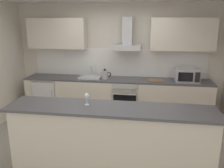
{
  "coord_description": "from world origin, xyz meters",
  "views": [
    {
      "loc": [
        0.68,
        -3.64,
        2.14
      ],
      "look_at": [
        0.06,
        0.46,
        1.05
      ],
      "focal_mm": 37.07,
      "sensor_mm": 36.0,
      "label": 1
    }
  ],
  "objects": [
    {
      "name": "kettle",
      "position": [
        -0.26,
        1.45,
        1.01
      ],
      "size": [
        0.29,
        0.15,
        0.24
      ],
      "color": "#B7BABC",
      "rests_on": "counter_back"
    },
    {
      "name": "backsplash_tile",
      "position": [
        0.0,
        1.82,
        1.23
      ],
      "size": [
        4.14,
        0.02,
        0.66
      ],
      "primitive_type": "cube",
      "color": "white"
    },
    {
      "name": "counter_island",
      "position": [
        0.19,
        -0.59,
        0.5
      ],
      "size": [
        3.01,
        0.64,
        0.99
      ],
      "color": "beige",
      "rests_on": "ground"
    },
    {
      "name": "sink",
      "position": [
        -0.61,
        1.49,
        0.93
      ],
      "size": [
        0.5,
        0.4,
        0.26
      ],
      "color": "silver",
      "rests_on": "counter_back"
    },
    {
      "name": "wine_glass",
      "position": [
        -0.16,
        -0.53,
        1.11
      ],
      "size": [
        0.08,
        0.08,
        0.18
      ],
      "color": "silver",
      "rests_on": "counter_island"
    },
    {
      "name": "oven",
      "position": [
        0.23,
        1.48,
        0.46
      ],
      "size": [
        0.6,
        0.62,
        0.8
      ],
      "color": "slate",
      "rests_on": "ground"
    },
    {
      "name": "counter_back",
      "position": [
        0.0,
        1.51,
        0.45
      ],
      "size": [
        4.28,
        0.6,
        0.9
      ],
      "color": "beige",
      "rests_on": "ground"
    },
    {
      "name": "upper_cabinets",
      "position": [
        0.0,
        1.66,
        1.91
      ],
      "size": [
        4.23,
        0.32,
        0.7
      ],
      "color": "beige"
    },
    {
      "name": "refrigerator",
      "position": [
        -1.68,
        1.48,
        0.43
      ],
      "size": [
        0.58,
        0.6,
        0.85
      ],
      "color": "white",
      "rests_on": "ground"
    },
    {
      "name": "chopping_board",
      "position": [
        0.9,
        1.46,
        0.91
      ],
      "size": [
        0.38,
        0.28,
        0.02
      ],
      "primitive_type": "cube",
      "rotation": [
        0.0,
        0.0,
        0.2
      ],
      "color": "#9E7247",
      "rests_on": "counter_back"
    },
    {
      "name": "ground",
      "position": [
        0.0,
        0.0,
        -0.01
      ],
      "size": [
        5.87,
        4.66,
        0.02
      ],
      "primitive_type": "cube",
      "color": "gray"
    },
    {
      "name": "range_hood",
      "position": [
        0.23,
        1.61,
        1.79
      ],
      "size": [
        0.62,
        0.45,
        0.72
      ],
      "color": "#B7BABC"
    },
    {
      "name": "wall_back",
      "position": [
        0.0,
        1.89,
        1.3
      ],
      "size": [
        5.87,
        0.12,
        2.6
      ],
      "primitive_type": "cube",
      "color": "silver",
      "rests_on": "ground"
    },
    {
      "name": "microwave",
      "position": [
        1.56,
        1.45,
        1.05
      ],
      "size": [
        0.5,
        0.38,
        0.3
      ],
      "color": "#B7BABC",
      "rests_on": "counter_back"
    }
  ]
}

